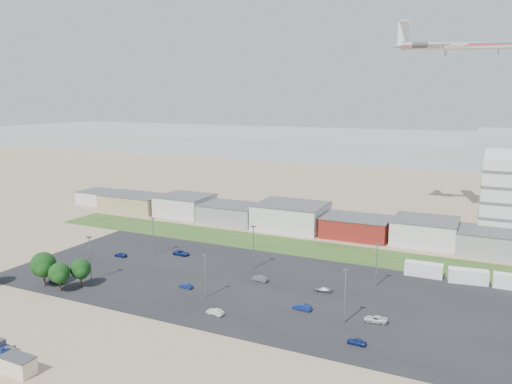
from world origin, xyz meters
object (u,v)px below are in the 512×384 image
Objects in this scene: parked_car_4 at (186,286)px; parked_car_12 at (323,289)px; airliner at (455,45)px; parked_car_2 at (357,342)px; parked_car_0 at (376,319)px; parked_car_1 at (302,307)px; box_trailer_a at (424,269)px; parked_car_13 at (215,312)px; parked_car_10 at (56,281)px; parked_car_5 at (121,255)px; parked_car_7 at (260,278)px; parked_car_9 at (181,253)px; portable_shed at (18,365)px.

parked_car_4 is 0.88× the size of parked_car_12.
parked_car_12 is at bearing 116.96° from parked_car_4.
airliner is 12.81× the size of parked_car_2.
airliner is 122.08m from parked_car_4.
parked_car_0 is 1.12× the size of parked_car_1.
parked_car_2 reaches higher than parked_car_4.
box_trailer_a reaches higher than parked_car_13.
airliner reaches higher than parked_car_4.
parked_car_0 is at bearing 96.78° from parked_car_4.
parked_car_10 is (-70.28, -1.04, -0.02)m from parked_car_2.
parked_car_12 is at bearing 88.84° from parked_car_5.
parked_car_10 is 1.00× the size of parked_car_12.
box_trailer_a reaches higher than parked_car_2.
parked_car_13 is (-0.20, -20.50, -0.05)m from parked_car_7.
airliner is 11.51× the size of parked_car_13.
parked_car_5 is 41.70m from parked_car_7.
parked_car_7 reaches higher than parked_car_0.
parked_car_2 is 62.91m from parked_car_9.
parked_car_10 is at bearing -85.44° from parked_car_2.
portable_shed is 1.61× the size of parked_car_5.
parked_car_4 is 0.88× the size of parked_car_10.
box_trailer_a is at bearing -60.86° from parked_car_10.
parked_car_7 is (-29.18, 10.14, 0.04)m from parked_car_0.
parked_car_10 is at bearing -81.68° from parked_car_13.
box_trailer_a reaches higher than parked_car_12.
parked_car_10 is at bearing -64.78° from parked_car_4.
parked_car_1 is at bearing 95.89° from parked_car_4.
parked_car_1 reaches higher than parked_car_10.
parked_car_0 reaches higher than parked_car_4.
portable_shed is at bearing -122.63° from airliner.
parked_car_13 is (27.49, -29.03, -0.04)m from parked_car_9.
airliner is at bearing 171.21° from parked_car_0.
parked_car_10 is at bearing -2.08° from parked_car_5.
parked_car_12 is at bearing 59.48° from portable_shed.
parked_car_7 reaches higher than parked_car_13.
parked_car_0 is (46.24, 42.12, -0.82)m from portable_shed.
parked_car_12 is (43.06, -8.40, -0.10)m from parked_car_9.
parked_car_12 is at bearing 149.95° from parked_car_13.
parked_car_9 is 1.25× the size of parked_car_10.
parked_car_2 is 34.79m from parked_car_7.
parked_car_9 is at bearing 119.38° from parked_car_5.
parked_car_13 reaches higher than parked_car_10.
parked_car_1 reaches higher than parked_car_4.
parked_car_5 is at bearing -83.07° from parked_car_7.
parked_car_13 is at bearing -86.18° from parked_car_2.
airliner reaches higher than parked_car_1.
parked_car_9 is (-55.84, 28.98, 0.08)m from parked_car_2.
parked_car_2 is 0.94× the size of parked_car_5.
parked_car_2 is at bearing 72.47° from parked_car_5.
parked_car_7 is (-32.65, -85.31, -59.10)m from airliner.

